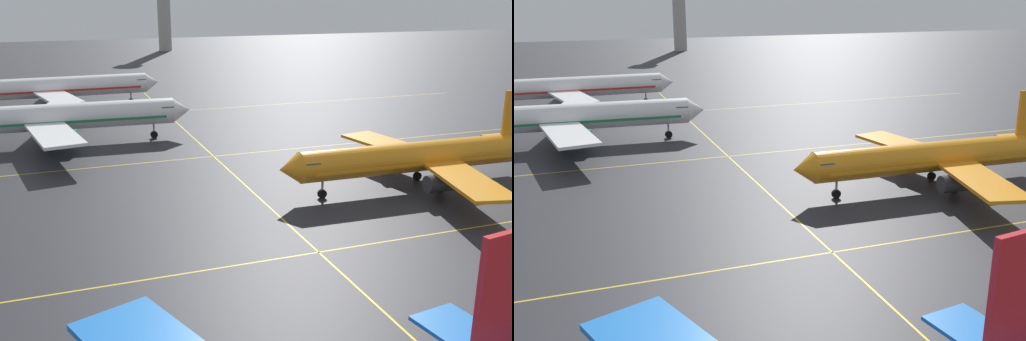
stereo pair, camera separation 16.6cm
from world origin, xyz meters
TOP-DOWN VIEW (x-y plane):
  - airliner_second_row at (20.11, 46.85)m, footprint 36.81×31.81m
  - airliner_third_row at (-20.95, 84.33)m, footprint 41.51×35.80m
  - airliner_far_left_stand at (-19.83, 116.06)m, footprint 41.31×35.74m
  - taxiway_markings at (0.00, 51.47)m, footprint 136.13×156.84m

SIDE VIEW (x-z plane):
  - taxiway_markings at x=0.00m, z-range 0.00..0.01m
  - airliner_second_row at x=20.11m, z-range -1.82..9.65m
  - airliner_far_left_stand at x=-19.83m, z-range -2.04..10.84m
  - airliner_third_row at x=-20.95m, z-range -2.05..10.87m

